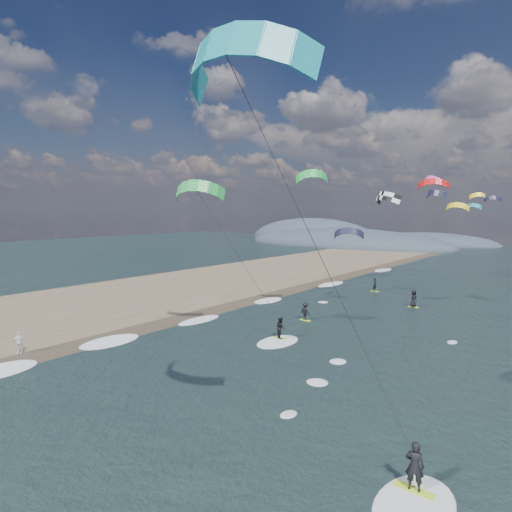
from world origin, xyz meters
The scene contains 10 objects.
ground centered at (0.00, 0.00, 0.00)m, with size 260.00×260.00×0.00m, color black.
sand_strip centered at (-24.00, 10.00, 0.00)m, with size 26.00×240.00×0.00m, color brown.
wet_sand_strip centered at (-12.00, 10.00, 0.00)m, with size 3.00×240.00×0.00m, color #382D23.
coastal_hills centered at (-44.84, 107.86, 0.00)m, with size 80.00×41.00×15.00m.
kitesurfer_near_a centered at (10.65, -2.02, 12.45)m, with size 7.88×8.33×16.08m.
kitesurfer_near_b centered at (-3.36, 10.85, 8.49)m, with size 7.15×8.84×13.21m.
far_kitesurfers centered at (-0.51, 28.73, 0.88)m, with size 7.96×18.45×1.83m.
bg_kite_field centered at (-0.65, 53.12, 12.41)m, with size 11.36×70.54×9.36m.
shoreline_surf centered at (-10.80, 14.75, 0.00)m, with size 2.40×79.40×0.11m.
beach_walker centered at (-13.68, 0.32, 0.80)m, with size 0.94×0.39×1.61m, color white.
Camera 1 is at (18.69, -12.21, 10.42)m, focal length 30.00 mm.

